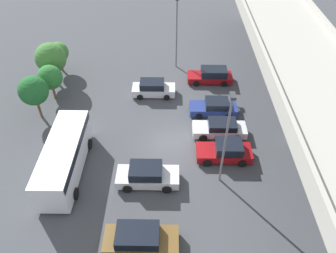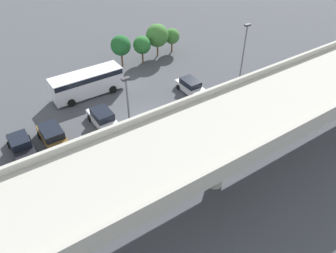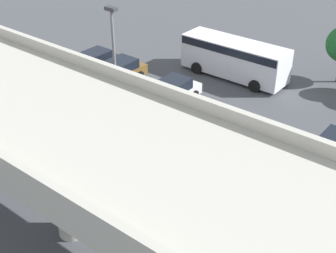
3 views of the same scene
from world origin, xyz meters
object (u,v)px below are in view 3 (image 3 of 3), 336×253
(parked_car_3, at_px, (182,163))
(parked_car_7, at_px, (94,63))
(shuttle_bus, at_px, (234,56))
(parked_car_2, at_px, (231,183))
(parked_car_0, at_px, (335,231))
(lamp_post_near_aisle, at_px, (115,66))
(parked_car_5, at_px, (171,93))
(parked_car_1, at_px, (333,151))
(parked_car_6, at_px, (117,73))
(parked_car_4, at_px, (141,146))

(parked_car_3, height_order, parked_car_7, parked_car_7)
(parked_car_3, height_order, shuttle_bus, shuttle_bus)
(shuttle_bus, bearing_deg, parked_car_2, -58.66)
(parked_car_0, bearing_deg, shuttle_bus, 46.16)
(parked_car_3, relative_size, lamp_post_near_aisle, 0.58)
(parked_car_5, bearing_deg, parked_car_1, 90.53)
(parked_car_3, bearing_deg, parked_car_2, -85.40)
(parked_car_0, xyz_separation_m, parked_car_5, (14.03, -6.03, 0.05))
(parked_car_1, bearing_deg, parked_car_6, -90.05)
(parked_car_7, bearing_deg, parked_car_5, 87.02)
(parked_car_2, distance_m, parked_car_6, 15.05)
(parked_car_2, relative_size, lamp_post_near_aisle, 0.55)
(parked_car_1, distance_m, parked_car_3, 8.61)
(parked_car_0, bearing_deg, parked_car_2, 88.24)
(parked_car_7, bearing_deg, parked_car_2, 69.39)
(parked_car_3, bearing_deg, parked_car_0, -89.50)
(parked_car_5, distance_m, parked_car_6, 5.28)
(shuttle_bus, distance_m, lamp_post_near_aisle, 12.43)
(parked_car_6, bearing_deg, parked_car_5, 88.69)
(parked_car_5, bearing_deg, shuttle_bus, 170.79)
(parked_car_1, bearing_deg, parked_car_0, 22.57)
(shuttle_bus, bearing_deg, lamp_post_near_aisle, -93.42)
(parked_car_2, height_order, parked_car_5, parked_car_5)
(parked_car_2, height_order, lamp_post_near_aisle, lamp_post_near_aisle)
(parked_car_3, bearing_deg, parked_car_6, 60.04)
(parked_car_1, distance_m, parked_car_5, 11.48)
(parked_car_5, relative_size, parked_car_6, 0.99)
(parked_car_0, xyz_separation_m, parked_car_4, (11.33, 0.22, -0.00))
(parked_car_1, bearing_deg, parked_car_3, -43.79)
(parked_car_5, bearing_deg, lamp_post_near_aisle, 3.34)
(parked_car_1, height_order, parked_car_4, parked_car_4)
(parked_car_4, xyz_separation_m, parked_car_6, (7.98, -6.37, 0.04))
(parked_car_2, relative_size, parked_car_7, 0.93)
(parked_car_6, xyz_separation_m, lamp_post_near_aisle, (-5.61, 5.70, 3.99))
(parked_car_1, xyz_separation_m, parked_car_2, (2.94, 5.97, -0.06))
(parked_car_0, relative_size, parked_car_2, 1.06)
(parked_car_7, distance_m, lamp_post_near_aisle, 11.18)
(parked_car_4, xyz_separation_m, shuttle_bus, (1.66, -12.69, 0.96))
(parked_car_2, xyz_separation_m, parked_car_6, (13.81, -5.98, 0.09))
(parked_car_0, relative_size, parked_car_7, 0.99)
(parked_car_3, height_order, lamp_post_near_aisle, lamp_post_near_aisle)
(parked_car_0, height_order, parked_car_5, parked_car_5)
(parked_car_1, height_order, lamp_post_near_aisle, lamp_post_near_aisle)
(parked_car_2, distance_m, lamp_post_near_aisle, 9.17)
(parked_car_0, bearing_deg, parked_car_7, 73.79)
(parked_car_5, xyz_separation_m, shuttle_bus, (-1.04, -6.44, 0.91))
(parked_car_6, distance_m, lamp_post_near_aisle, 8.94)
(parked_car_2, distance_m, parked_car_7, 17.86)
(parked_car_3, xyz_separation_m, parked_car_6, (10.80, -6.23, 0.08))
(parked_car_1, distance_m, parked_car_7, 19.67)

